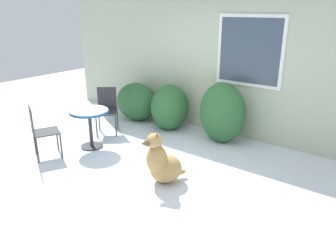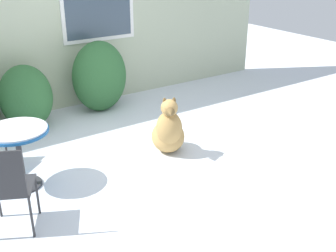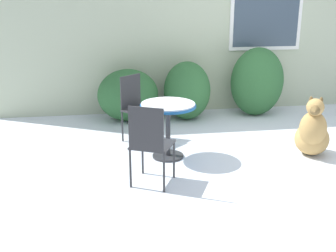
{
  "view_description": "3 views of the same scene",
  "coord_description": "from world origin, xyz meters",
  "views": [
    {
      "loc": [
        3.07,
        -3.45,
        2.4
      ],
      "look_at": [
        0.0,
        0.6,
        0.55
      ],
      "focal_mm": 35.0,
      "sensor_mm": 36.0,
      "label": 1
    },
    {
      "loc": [
        -2.27,
        -4.22,
        2.53
      ],
      "look_at": [
        0.49,
        -0.1,
        0.35
      ],
      "focal_mm": 45.0,
      "sensor_mm": 36.0,
      "label": 2
    },
    {
      "loc": [
        -2.1,
        -4.83,
        2.02
      ],
      "look_at": [
        -1.35,
        0.08,
        0.41
      ],
      "focal_mm": 45.0,
      "sensor_mm": 36.0,
      "label": 3
    }
  ],
  "objects": [
    {
      "name": "shrub_middle",
      "position": [
        -0.79,
        1.7,
        0.47
      ],
      "size": [
        0.75,
        0.81,
        0.94
      ],
      "color": "#2D6033",
      "rests_on": "ground_plane"
    },
    {
      "name": "dog",
      "position": [
        0.46,
        -0.15,
        0.3
      ],
      "size": [
        0.6,
        0.66,
        0.8
      ],
      "rotation": [
        0.0,
        0.0,
        -0.5
      ],
      "color": "tan",
      "rests_on": "ground_plane"
    },
    {
      "name": "patio_chair_far_side",
      "position": [
        -1.66,
        -0.69,
        0.5
      ],
      "size": [
        0.55,
        0.55,
        0.91
      ],
      "rotation": [
        0.0,
        0.0,
        2.69
      ],
      "color": "#2D2D30",
      "rests_on": "ground_plane"
    },
    {
      "name": "patio_table",
      "position": [
        -1.35,
        0.08,
        0.56
      ],
      "size": [
        0.69,
        0.69,
        0.7
      ],
      "color": "#2D2D30",
      "rests_on": "ground_plane"
    },
    {
      "name": "ground_plane",
      "position": [
        0.0,
        0.0,
        0.0
      ],
      "size": [
        16.0,
        16.0,
        0.0
      ],
      "primitive_type": "plane",
      "color": "silver"
    },
    {
      "name": "house_wall",
      "position": [
        0.03,
        2.2,
        1.63
      ],
      "size": [
        8.0,
        0.1,
        3.26
      ],
      "color": "#B2BC9E",
      "rests_on": "ground_plane"
    },
    {
      "name": "shrub_right",
      "position": [
        0.4,
        1.73,
        0.57
      ],
      "size": [
        0.89,
        0.61,
        1.14
      ],
      "color": "#2D6033",
      "rests_on": "ground_plane"
    }
  ]
}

